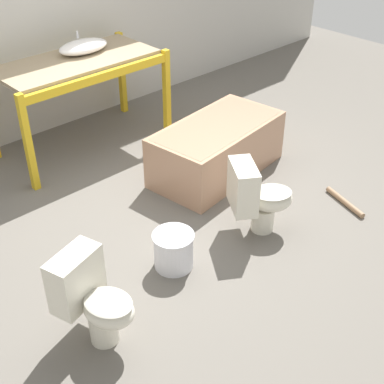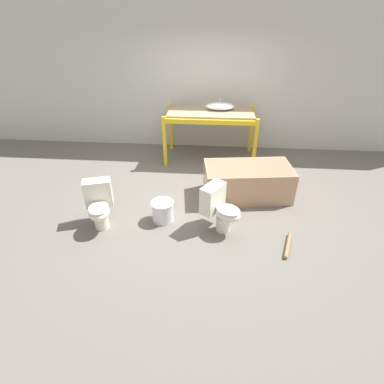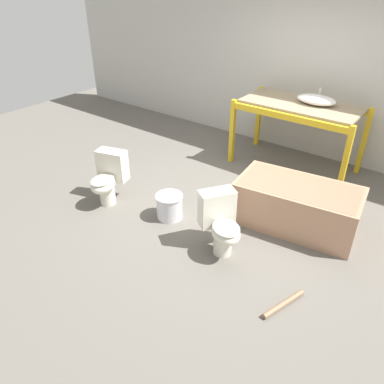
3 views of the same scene
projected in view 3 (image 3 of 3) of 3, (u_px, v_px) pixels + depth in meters
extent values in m
plane|color=#666059|center=(238.00, 201.00, 5.20)|extent=(12.00, 12.00, 0.00)
cube|color=beige|center=(316.00, 56.00, 5.82)|extent=(10.80, 0.08, 3.20)
cube|color=gold|center=(232.00, 132.00, 6.00)|extent=(0.07, 0.07, 1.04)
cube|color=gold|center=(345.00, 162.00, 5.07)|extent=(0.07, 0.07, 1.04)
cube|color=gold|center=(259.00, 117.00, 6.60)|extent=(0.07, 0.07, 1.04)
cube|color=gold|center=(364.00, 141.00, 5.66)|extent=(0.07, 0.07, 1.04)
cube|color=gold|center=(288.00, 117.00, 5.31)|extent=(1.80, 0.06, 0.09)
cube|color=gold|center=(312.00, 102.00, 5.90)|extent=(1.80, 0.06, 0.09)
cube|color=#998466|center=(301.00, 105.00, 5.57)|extent=(1.73, 0.81, 0.04)
ellipsoid|color=white|center=(316.00, 100.00, 5.50)|extent=(0.58, 0.34, 0.14)
cylinder|color=silver|center=(320.00, 91.00, 5.51)|extent=(0.02, 0.02, 0.08)
cube|color=tan|center=(296.00, 206.00, 4.59)|extent=(1.54, 0.93, 0.56)
cube|color=#977056|center=(298.00, 194.00, 4.51)|extent=(1.45, 0.84, 0.24)
cylinder|color=silver|center=(108.00, 196.00, 5.10)|extent=(0.21, 0.21, 0.24)
ellipsoid|color=silver|center=(103.00, 185.00, 4.94)|extent=(0.40, 0.45, 0.21)
ellipsoid|color=#B3AF9F|center=(102.00, 180.00, 4.90)|extent=(0.38, 0.43, 0.03)
cube|color=silver|center=(112.00, 165.00, 5.07)|extent=(0.44, 0.30, 0.43)
cylinder|color=silver|center=(223.00, 244.00, 4.21)|extent=(0.21, 0.21, 0.24)
ellipsoid|color=silver|center=(226.00, 233.00, 4.05)|extent=(0.49, 0.46, 0.21)
ellipsoid|color=#B3AF9F|center=(226.00, 227.00, 4.01)|extent=(0.46, 0.44, 0.03)
cube|color=silver|center=(217.00, 208.00, 4.18)|extent=(0.39, 0.44, 0.43)
cylinder|color=silver|center=(169.00, 206.00, 4.79)|extent=(0.33, 0.33, 0.33)
cylinder|color=silver|center=(169.00, 196.00, 4.71)|extent=(0.35, 0.35, 0.02)
cylinder|color=#8C6B4C|center=(284.00, 304.00, 3.58)|extent=(0.21, 0.52, 0.06)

